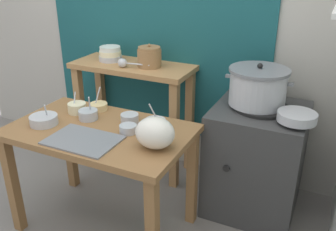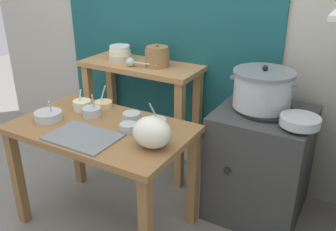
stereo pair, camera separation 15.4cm
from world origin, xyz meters
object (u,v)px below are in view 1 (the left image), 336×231
object	(u,v)px
prep_bowl_5	(88,114)
prep_bowl_6	(128,128)
prep_bowl_0	(155,123)
steamer_pot	(258,86)
prep_bowl_1	(77,107)
prep_table	(101,145)
wide_pan	(297,117)
prep_bowl_4	(130,118)
clay_pot	(149,57)
serving_tray	(83,140)
stove_block	(256,159)
plastic_bag	(155,133)
back_shelf_table	(133,91)
ladle	(124,63)
bowl_stack_enamel	(110,54)
prep_bowl_3	(99,106)
prep_bowl_2	(44,120)

from	to	relation	value
prep_bowl_5	prep_bowl_6	size ratio (longest dim) A/B	1.60
prep_bowl_0	steamer_pot	bearing A→B (deg)	45.14
prep_bowl_1	prep_bowl_5	distance (m)	0.14
prep_table	wide_pan	distance (m)	1.19
prep_bowl_4	steamer_pot	bearing A→B (deg)	36.34
clay_pot	serving_tray	size ratio (longest dim) A/B	0.45
clay_pot	stove_block	bearing A→B (deg)	-8.33
plastic_bag	prep_bowl_4	size ratio (longest dim) A/B	1.98
plastic_bag	prep_bowl_4	world-z (taller)	plastic_bag
back_shelf_table	stove_block	bearing A→B (deg)	-7.12
prep_bowl_5	clay_pot	bearing A→B (deg)	82.52
serving_tray	stove_block	bearing A→B (deg)	44.15
ladle	prep_bowl_4	world-z (taller)	ladle
prep_bowl_0	prep_bowl_5	size ratio (longest dim) A/B	1.01
prep_bowl_1	prep_bowl_5	size ratio (longest dim) A/B	0.81
bowl_stack_enamel	prep_bowl_4	xyz separation A→B (m)	(0.54, -0.62, -0.20)
wide_pan	prep_bowl_3	xyz separation A→B (m)	(-1.24, -0.24, -0.06)
ladle	prep_bowl_5	bearing A→B (deg)	-82.31
prep_table	prep_bowl_0	xyz separation A→B (m)	(0.30, 0.15, 0.14)
prep_bowl_0	prep_bowl_1	distance (m)	0.57
ladle	prep_bowl_2	xyz separation A→B (m)	(-0.12, -0.75, -0.18)
plastic_bag	prep_bowl_1	xyz separation A→B (m)	(-0.68, 0.20, -0.05)
prep_bowl_1	clay_pot	bearing A→B (deg)	70.57
bowl_stack_enamel	ladle	size ratio (longest dim) A/B	0.74
wide_pan	prep_bowl_2	size ratio (longest dim) A/B	1.35
prep_bowl_4	prep_bowl_1	bearing A→B (deg)	-178.08
steamer_pot	stove_block	bearing A→B (deg)	-26.62
prep_table	prep_bowl_6	size ratio (longest dim) A/B	10.67
back_shelf_table	prep_bowl_1	size ratio (longest dim) A/B	7.13
steamer_pot	bowl_stack_enamel	size ratio (longest dim) A/B	2.34
clay_pot	prep_bowl_1	distance (m)	0.69
steamer_pot	clay_pot	bearing A→B (deg)	172.61
ladle	prep_bowl_1	size ratio (longest dim) A/B	1.86
clay_pot	ladle	distance (m)	0.20
prep_bowl_1	prep_bowl_4	world-z (taller)	prep_bowl_1
prep_bowl_1	prep_bowl_2	size ratio (longest dim) A/B	0.79
bowl_stack_enamel	ladle	distance (m)	0.23
prep_bowl_3	prep_bowl_4	bearing A→B (deg)	-16.63
prep_bowl_2	prep_bowl_4	world-z (taller)	prep_bowl_2
plastic_bag	prep_bowl_6	xyz separation A→B (m)	(-0.23, 0.09, -0.06)
back_shelf_table	bowl_stack_enamel	distance (m)	0.35
stove_block	prep_table	bearing A→B (deg)	-142.94
wide_pan	serving_tray	bearing A→B (deg)	-148.28
prep_bowl_0	prep_bowl_1	world-z (taller)	prep_bowl_0
steamer_pot	prep_bowl_0	size ratio (longest dim) A/B	2.61
steamer_pot	prep_bowl_2	size ratio (longest dim) A/B	2.55
clay_pot	ladle	world-z (taller)	clay_pot
clay_pot	wide_pan	bearing A→B (deg)	-13.70
back_shelf_table	prep_bowl_2	size ratio (longest dim) A/B	5.64
steamer_pot	bowl_stack_enamel	bearing A→B (deg)	173.95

